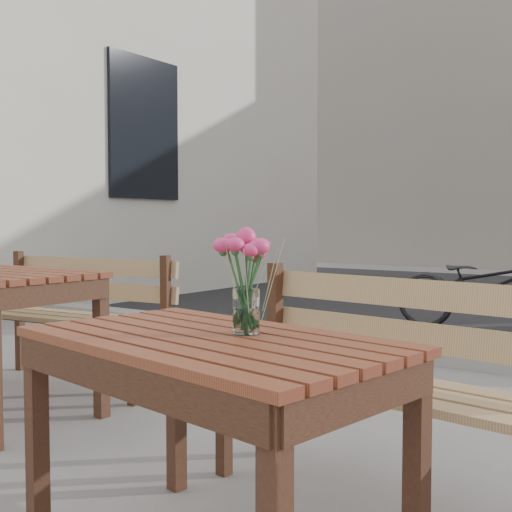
{
  "coord_description": "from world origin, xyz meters",
  "views": [
    {
      "loc": [
        0.92,
        -1.45,
        1.0
      ],
      "look_at": [
        -0.16,
        0.09,
        0.9
      ],
      "focal_mm": 45.0,
      "sensor_mm": 36.0,
      "label": 1
    }
  ],
  "objects": [
    {
      "name": "second_bench",
      "position": [
        -2.24,
        1.16,
        0.5
      ],
      "size": [
        1.36,
        0.55,
        0.82
      ],
      "rotation": [
        0.0,
        0.0,
        0.12
      ],
      "color": "#98794F",
      "rests_on": "ground"
    },
    {
      "name": "main_vase",
      "position": [
        -0.16,
        0.04,
        0.87
      ],
      "size": [
        0.17,
        0.17,
        0.31
      ],
      "color": "white",
      "rests_on": "main_table"
    },
    {
      "name": "bicycle",
      "position": [
        -0.71,
        4.46,
        0.41
      ],
      "size": [
        1.61,
        0.67,
        0.83
      ],
      "primitive_type": "imported",
      "rotation": [
        0.0,
        0.0,
        1.65
      ],
      "color": "black",
      "rests_on": "ground"
    },
    {
      "name": "main_bench",
      "position": [
        0.03,
        0.68,
        0.51
      ],
      "size": [
        1.4,
        0.57,
        0.84
      ],
      "rotation": [
        0.0,
        0.0,
        -0.12
      ],
      "color": "#98794F",
      "rests_on": "ground"
    },
    {
      "name": "main_table",
      "position": [
        -0.22,
        -0.04,
        0.57
      ],
      "size": [
        1.19,
        0.81,
        0.68
      ],
      "rotation": [
        0.0,
        0.0,
        -0.17
      ],
      "color": "#5D2518",
      "rests_on": "ground"
    }
  ]
}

